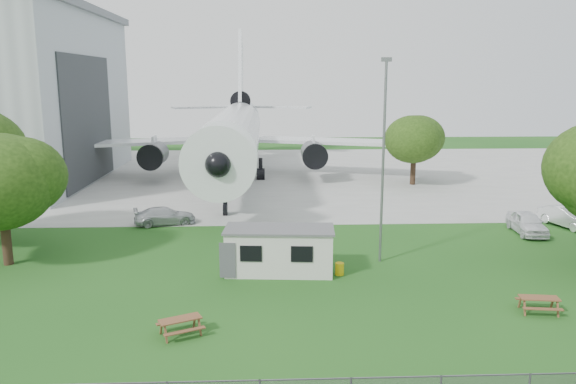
{
  "coord_description": "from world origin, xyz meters",
  "views": [
    {
      "loc": [
        1.21,
        -26.21,
        10.92
      ],
      "look_at": [
        2.67,
        8.0,
        4.0
      ],
      "focal_mm": 35.0,
      "sensor_mm": 36.0,
      "label": 1
    }
  ],
  "objects_px": {
    "picnic_west": "(181,335)",
    "picnic_east": "(538,312)",
    "airliner": "(235,131)",
    "site_cabin": "(280,250)"
  },
  "relations": [
    {
      "from": "picnic_west",
      "to": "picnic_east",
      "type": "xyz_separation_m",
      "value": [
        16.68,
        1.7,
        0.0
      ]
    },
    {
      "from": "picnic_west",
      "to": "picnic_east",
      "type": "height_order",
      "value": "same"
    },
    {
      "from": "picnic_east",
      "to": "airliner",
      "type": "bearing_deg",
      "value": 121.24
    },
    {
      "from": "airliner",
      "to": "picnic_west",
      "type": "xyz_separation_m",
      "value": [
        -0.48,
        -39.23,
        -5.27
      ]
    },
    {
      "from": "airliner",
      "to": "picnic_west",
      "type": "height_order",
      "value": "airliner"
    },
    {
      "from": "picnic_east",
      "to": "site_cabin",
      "type": "bearing_deg",
      "value": 160.89
    },
    {
      "from": "airliner",
      "to": "site_cabin",
      "type": "height_order",
      "value": "airliner"
    },
    {
      "from": "airliner",
      "to": "picnic_east",
      "type": "bearing_deg",
      "value": -66.66
    },
    {
      "from": "picnic_west",
      "to": "picnic_east",
      "type": "bearing_deg",
      "value": -19.81
    },
    {
      "from": "site_cabin",
      "to": "picnic_west",
      "type": "relative_size",
      "value": 3.8
    }
  ]
}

